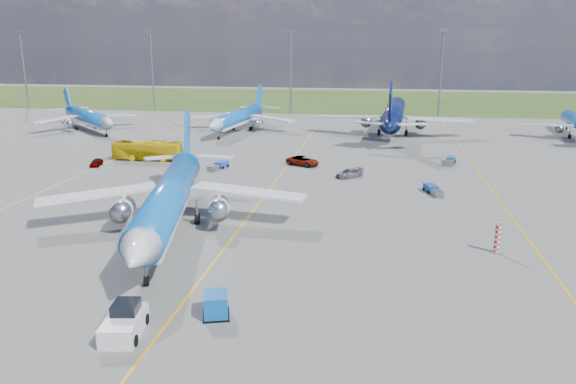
# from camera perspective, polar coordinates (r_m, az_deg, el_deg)

# --- Properties ---
(ground) EXTENTS (400.00, 400.00, 0.00)m
(ground) POSITION_cam_1_polar(r_m,az_deg,el_deg) (51.08, -7.96, -7.62)
(ground) COLOR #595956
(ground) RESTS_ON ground
(grass_strip) EXTENTS (400.00, 80.00, 0.01)m
(grass_strip) POSITION_cam_1_polar(r_m,az_deg,el_deg) (196.43, 5.04, 9.30)
(grass_strip) COLOR #2D4719
(grass_strip) RESTS_ON ground
(taxiway_lines) EXTENTS (60.25, 160.00, 0.02)m
(taxiway_lines) POSITION_cam_1_polar(r_m,az_deg,el_deg) (76.55, -1.80, 0.25)
(taxiway_lines) COLOR gold
(taxiway_lines) RESTS_ON ground
(floodlight_masts) EXTENTS (202.20, 0.50, 22.70)m
(floodlight_masts) POSITION_cam_1_polar(r_m,az_deg,el_deg) (155.15, 7.77, 12.34)
(floodlight_masts) COLOR slate
(floodlight_masts) RESTS_ON ground
(warning_post) EXTENTS (0.50, 0.50, 3.00)m
(warning_post) POSITION_cam_1_polar(r_m,az_deg,el_deg) (57.12, 20.49, -4.37)
(warning_post) COLOR red
(warning_post) RESTS_ON ground
(bg_jet_nw) EXTENTS (41.87, 41.59, 8.77)m
(bg_jet_nw) POSITION_cam_1_polar(r_m,az_deg,el_deg) (135.77, -19.53, 5.92)
(bg_jet_nw) COLOR blue
(bg_jet_nw) RESTS_ON ground
(bg_jet_nnw) EXTENTS (30.23, 37.56, 9.13)m
(bg_jet_nnw) POSITION_cam_1_polar(r_m,az_deg,el_deg) (127.05, -5.05, 6.15)
(bg_jet_nnw) COLOR blue
(bg_jet_nnw) RESTS_ON ground
(bg_jet_n) EXTENTS (38.22, 48.61, 12.19)m
(bg_jet_n) POSITION_cam_1_polar(r_m,az_deg,el_deg) (126.30, 10.62, 5.90)
(bg_jet_n) COLOR #081245
(bg_jet_n) RESTS_ON ground
(main_airliner) EXTENTS (39.33, 46.79, 10.75)m
(main_airliner) POSITION_cam_1_polar(r_m,az_deg,el_deg) (61.03, -11.80, -3.97)
(main_airliner) COLOR blue
(main_airliner) RESTS_ON ground
(pushback_tug) EXTENTS (2.98, 6.39, 2.13)m
(pushback_tug) POSITION_cam_1_polar(r_m,az_deg,el_deg) (41.23, -16.27, -12.58)
(pushback_tug) COLOR silver
(pushback_tug) RESTS_ON ground
(uld_container) EXTENTS (2.26, 2.56, 1.73)m
(uld_container) POSITION_cam_1_polar(r_m,az_deg,el_deg) (42.35, -7.34, -11.28)
(uld_container) COLOR #0C51A8
(uld_container) RESTS_ON ground
(apron_bus) EXTENTS (11.94, 3.04, 3.31)m
(apron_bus) POSITION_cam_1_polar(r_m,az_deg,el_deg) (98.41, -14.08, 4.12)
(apron_bus) COLOR #D9BD0C
(apron_bus) RESTS_ON ground
(service_car_a) EXTENTS (2.06, 3.76, 1.21)m
(service_car_a) POSITION_cam_1_polar(r_m,az_deg,el_deg) (96.12, -18.89, 2.87)
(service_car_a) COLOR #999999
(service_car_a) RESTS_ON ground
(service_car_b) EXTENTS (6.01, 4.53, 1.52)m
(service_car_b) POSITION_cam_1_polar(r_m,az_deg,el_deg) (91.36, 1.51, 3.18)
(service_car_b) COLOR #999999
(service_car_b) RESTS_ON ground
(service_car_c) EXTENTS (4.49, 4.23, 1.28)m
(service_car_c) POSITION_cam_1_polar(r_m,az_deg,el_deg) (83.81, 6.26, 1.92)
(service_car_c) COLOR #999999
(service_car_c) RESTS_ON ground
(baggage_tug_w) EXTENTS (2.43, 4.62, 1.00)m
(baggage_tug_w) POSITION_cam_1_polar(r_m,az_deg,el_deg) (76.91, 14.50, 0.19)
(baggage_tug_w) COLOR navy
(baggage_tug_w) RESTS_ON ground
(baggage_tug_c) EXTENTS (2.49, 4.69, 1.02)m
(baggage_tug_c) POSITION_cam_1_polar(r_m,az_deg,el_deg) (89.65, -7.04, 2.65)
(baggage_tug_c) COLOR #1B3CA5
(baggage_tug_c) RESTS_ON ground
(baggage_tug_e) EXTENTS (2.10, 4.77, 1.04)m
(baggage_tug_e) POSITION_cam_1_polar(r_m,az_deg,el_deg) (96.48, 16.18, 3.06)
(baggage_tug_e) COLOR #185392
(baggage_tug_e) RESTS_ON ground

